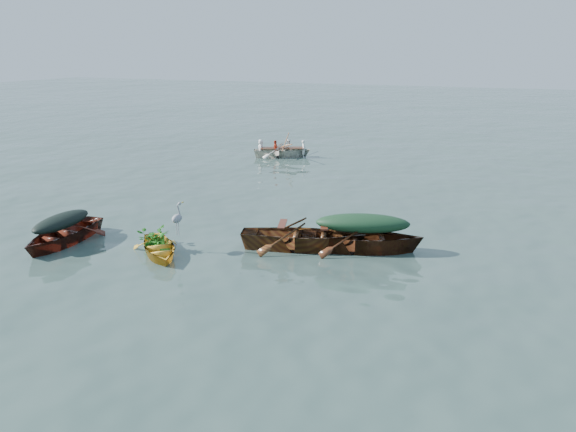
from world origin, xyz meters
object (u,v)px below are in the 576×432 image
(yellow_dinghy, at_px, (159,255))
(rowed_boat, at_px, (282,157))
(heron, at_px, (177,223))
(open_wooden_boat, at_px, (303,249))
(green_tarp_boat, at_px, (362,251))
(dark_covered_boat, at_px, (64,243))

(yellow_dinghy, relative_size, rowed_boat, 0.70)
(yellow_dinghy, relative_size, heron, 3.10)
(open_wooden_boat, xyz_separation_m, rowed_boat, (-5.92, 12.40, 0.00))
(yellow_dinghy, height_order, green_tarp_boat, green_tarp_boat)
(yellow_dinghy, bearing_deg, heron, 5.19)
(open_wooden_boat, bearing_deg, dark_covered_boat, 91.88)
(dark_covered_boat, bearing_deg, rowed_boat, 83.65)
(dark_covered_boat, relative_size, green_tarp_boat, 0.83)
(yellow_dinghy, xyz_separation_m, rowed_boat, (-2.43, 14.34, 0.00))
(green_tarp_boat, relative_size, open_wooden_boat, 0.97)
(yellow_dinghy, height_order, heron, heron)
(rowed_boat, bearing_deg, yellow_dinghy, 164.87)
(yellow_dinghy, xyz_separation_m, dark_covered_boat, (-3.11, -0.28, 0.00))
(heron, bearing_deg, yellow_dinghy, -174.81)
(dark_covered_boat, distance_m, heron, 3.64)
(yellow_dinghy, height_order, open_wooden_boat, open_wooden_boat)
(open_wooden_boat, bearing_deg, green_tarp_boat, -89.89)
(rowed_boat, bearing_deg, green_tarp_boat, -172.61)
(yellow_dinghy, height_order, rowed_boat, rowed_boat)
(heron, bearing_deg, green_tarp_boat, -20.61)
(dark_covered_boat, height_order, green_tarp_boat, green_tarp_boat)
(dark_covered_boat, distance_m, open_wooden_boat, 6.97)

